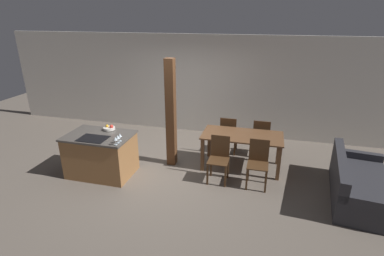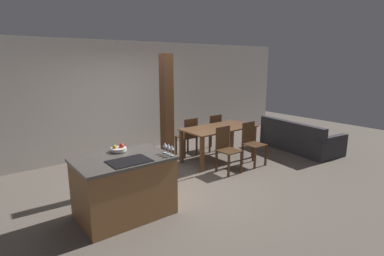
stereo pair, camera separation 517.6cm
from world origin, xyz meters
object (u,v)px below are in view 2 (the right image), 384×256
Objects in this scene: kitchen_island at (124,186)px; couch at (299,140)px; dining_table at (219,132)px; dining_chair_near_left at (227,149)px; fruit_bowl at (119,149)px; wine_glass_middle at (168,146)px; wine_glass_near at (172,148)px; timber_post at (167,118)px; wine_glass_far at (165,145)px; dining_chair_far_right at (212,132)px; dining_chair_near_right at (252,142)px; dining_chair_far_left at (188,136)px.

couch is at bearing 4.26° from kitchen_island.
dining_table is 0.78m from dining_chair_near_left.
dining_chair_near_left is at bearing 1.82° from fruit_bowl.
fruit_bowl is at bearing 131.00° from wine_glass_middle.
kitchen_island is 0.65× the size of couch.
timber_post is (0.69, 1.19, 0.16)m from wine_glass_near.
wine_glass_far is at bearing 90.00° from wine_glass_near.
wine_glass_near is (0.59, -0.38, 0.57)m from kitchen_island.
dining_table is 1.62m from timber_post.
dining_table is 0.78m from dining_chair_far_right.
fruit_bowl is 0.26× the size of dining_chair_far_right.
couch is (4.99, 0.37, -0.19)m from kitchen_island.
dining_chair_near_right is at bearing 90.00° from dining_chair_far_right.
kitchen_island is 5.46× the size of fruit_bowl.
couch is (4.92, 0.07, -0.67)m from fruit_bowl.
dining_chair_near_left is 0.77m from dining_chair_near_right.
wine_glass_near is at bearing -90.00° from wine_glass_middle.
wine_glass_middle reaches higher than couch.
wine_glass_far is at bearing -167.51° from dining_chair_near_right.
kitchen_island is 0.58m from fruit_bowl.
dining_chair_near_right is (0.77, 0.00, 0.00)m from dining_chair_near_left.
timber_post is at bearing 90.21° from couch.
dining_chair_far_left is at bearing 90.00° from dining_chair_near_left.
dining_chair_far_left is at bearing 69.98° from couch.
timber_post is (1.28, 0.81, 0.73)m from kitchen_island.
wine_glass_middle is 1.31m from timber_post.
wine_glass_middle is 0.17× the size of dining_chair_near_right.
timber_post reaches higher than dining_chair_near_left.
wine_glass_far is 0.17× the size of dining_chair_near_right.
kitchen_island is 8.40× the size of wine_glass_near.
timber_post is at bearing 24.51° from dining_chair_far_right.
wine_glass_middle is at bearing 90.00° from wine_glass_near.
dining_chair_far_left is (0.00, 1.30, 0.00)m from dining_chair_near_left.
dining_chair_far_right reaches higher than couch.
wine_glass_middle reaches higher than dining_chair_near_right.
wine_glass_far is (0.59, -0.20, 0.57)m from kitchen_island.
kitchen_island is 5.01m from couch.
dining_table is 2.32m from couch.
dining_table is at bearing 80.26° from couch.
wine_glass_middle is 2.74m from dining_chair_far_left.
timber_post is at bearing 159.09° from dining_chair_near_left.
wine_glass_far is 0.08× the size of couch.
dining_chair_far_right is at bearing 61.01° from couch.
dining_chair_far_right is at bearing 59.57° from dining_chair_near_left.
wine_glass_middle is at bearing -122.18° from timber_post.
couch is (4.40, 0.66, -0.76)m from wine_glass_middle.
dining_chair_far_left reaches higher than couch.
dining_chair_far_right is at bearing -180.00° from dining_chair_far_left.
wine_glass_middle is at bearing -160.07° from dining_chair_near_left.
dining_chair_far_left is (2.34, 1.38, -0.44)m from fruit_bowl.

